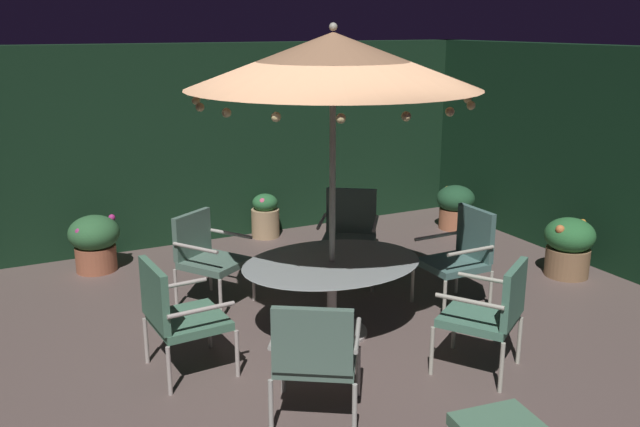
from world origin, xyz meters
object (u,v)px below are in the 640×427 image
(patio_chair_south, at_px, (461,252))
(potted_plant_back_left, at_px, (95,241))
(potted_plant_back_center, at_px, (569,245))
(patio_umbrella, at_px, (333,61))
(potted_plant_back_right, at_px, (455,205))
(patio_dining_table, at_px, (332,276))
(patio_chair_southeast, at_px, (491,310))
(patio_chair_northeast, at_px, (176,311))
(patio_chair_east, at_px, (315,353))
(patio_chair_north, at_px, (206,253))
(potted_plant_left_far, at_px, (265,216))
(patio_chair_southwest, at_px, (349,230))

(patio_chair_south, bearing_deg, potted_plant_back_left, 139.15)
(potted_plant_back_center, bearing_deg, patio_umbrella, -177.38)
(patio_chair_south, height_order, potted_plant_back_right, patio_chair_south)
(patio_dining_table, xyz_separation_m, patio_chair_southeast, (0.82, -1.24, -0.02))
(patio_chair_northeast, relative_size, potted_plant_back_right, 1.58)
(patio_chair_east, distance_m, patio_chair_southeast, 1.61)
(potted_plant_back_right, bearing_deg, potted_plant_back_left, 174.11)
(patio_chair_north, bearing_deg, patio_chair_northeast, -116.84)
(patio_umbrella, height_order, potted_plant_back_center, patio_umbrella)
(patio_chair_south, relative_size, potted_plant_left_far, 1.69)
(patio_chair_southeast, bearing_deg, patio_umbrella, 123.43)
(patio_chair_north, distance_m, patio_chair_southeast, 2.96)
(patio_umbrella, bearing_deg, potted_plant_left_far, 79.03)
(patio_chair_southeast, height_order, potted_plant_left_far, patio_chair_southeast)
(patio_dining_table, xyz_separation_m, potted_plant_back_left, (-1.68, 2.75, -0.21))
(potted_plant_back_right, bearing_deg, patio_chair_south, -126.52)
(patio_chair_south, bearing_deg, potted_plant_back_right, 53.48)
(patio_chair_northeast, height_order, potted_plant_back_center, patio_chair_northeast)
(patio_chair_north, xyz_separation_m, potted_plant_back_center, (3.94, -1.10, -0.18))
(patio_umbrella, bearing_deg, patio_chair_northeast, -176.30)
(patio_chair_north, height_order, patio_chair_southwest, patio_chair_southwest)
(potted_plant_back_center, bearing_deg, patio_chair_northeast, -177.04)
(patio_chair_east, distance_m, potted_plant_back_center, 4.17)
(patio_umbrella, distance_m, patio_chair_east, 2.45)
(patio_umbrella, height_order, potted_plant_left_far, patio_umbrella)
(potted_plant_back_center, bearing_deg, potted_plant_back_right, 89.50)
(patio_dining_table, distance_m, potted_plant_back_left, 3.23)
(potted_plant_back_left, height_order, potted_plant_left_far, potted_plant_back_left)
(patio_chair_southwest, bearing_deg, patio_chair_southeast, -91.01)
(patio_chair_northeast, bearing_deg, patio_chair_southwest, 29.29)
(patio_umbrella, distance_m, potted_plant_left_far, 3.84)
(patio_chair_south, distance_m, potted_plant_back_right, 2.80)
(patio_chair_south, height_order, patio_chair_southwest, patio_chair_south)
(patio_chair_north, relative_size, patio_chair_northeast, 0.97)
(potted_plant_left_far, bearing_deg, potted_plant_back_right, -18.13)
(patio_dining_table, xyz_separation_m, patio_chair_south, (1.49, 0.01, -0.00))
(potted_plant_back_left, xyz_separation_m, potted_plant_back_center, (4.81, -2.61, 0.00))
(patio_chair_southwest, relative_size, potted_plant_back_center, 1.47)
(patio_chair_north, xyz_separation_m, patio_chair_southeast, (1.62, -2.48, 0.01))
(patio_chair_southwest, height_order, potted_plant_back_right, patio_chair_southwest)
(patio_dining_table, xyz_separation_m, potted_plant_back_right, (3.15, 2.25, -0.24))
(patio_chair_east, xyz_separation_m, patio_chair_southeast, (1.61, 0.02, 0.01))
(patio_chair_northeast, bearing_deg, potted_plant_back_center, 2.96)
(patio_umbrella, xyz_separation_m, patio_chair_southwest, (0.86, 1.22, -1.94))
(patio_chair_east, bearing_deg, patio_chair_southeast, 0.55)
(patio_chair_southwest, distance_m, potted_plant_back_center, 2.52)
(patio_chair_southwest, height_order, potted_plant_back_left, patio_chair_southwest)
(patio_chair_southeast, bearing_deg, potted_plant_back_right, 56.26)
(patio_chair_northeast, height_order, potted_plant_back_right, patio_chair_northeast)
(patio_chair_north, height_order, patio_chair_northeast, patio_chair_northeast)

